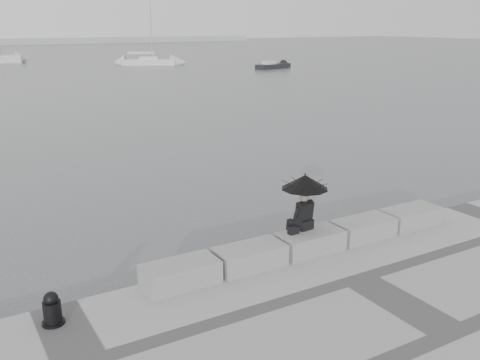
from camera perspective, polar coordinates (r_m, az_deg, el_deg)
ground at (r=13.63m, az=6.23°, el=-8.83°), size 360.00×360.00×0.00m
stone_block_far_left at (r=11.40m, az=-6.37°, el=-9.94°), size 1.60×0.80×0.50m
stone_block_left at (r=12.11m, az=1.06°, el=-8.19°), size 1.60×0.80×0.50m
stone_block_centre at (r=13.00m, az=7.51°, el=-6.55°), size 1.60×0.80×0.50m
stone_block_right at (r=14.05m, az=13.03°, el=-5.07°), size 1.60×0.80×0.50m
stone_block_far_right at (r=15.21m, az=17.73°, el=-3.76°), size 1.60×0.80×0.50m
seated_person at (r=12.77m, az=6.94°, el=-1.00°), size 1.13×1.13×1.39m
bag at (r=12.72m, az=5.72°, el=-5.40°), size 0.25×0.14×0.16m
mooring_bollard at (r=10.54m, az=-19.40°, el=-13.02°), size 0.41×0.41×0.65m
sailboat_right at (r=79.57m, az=-9.66°, el=12.37°), size 7.75×5.72×12.90m
small_motorboat at (r=72.62m, az=3.54°, el=12.04°), size 5.61×2.93×1.10m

